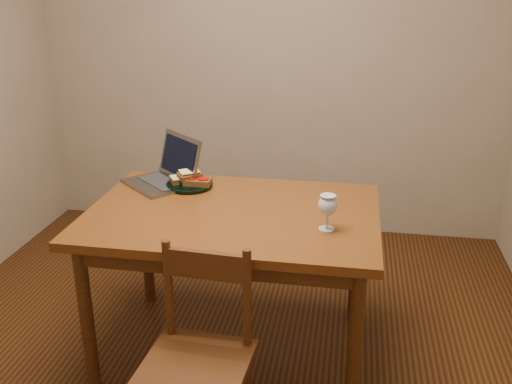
% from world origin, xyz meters
% --- Properties ---
extents(floor, '(3.20, 3.20, 0.02)m').
position_xyz_m(floor, '(0.00, 0.00, -0.01)').
color(floor, black).
rests_on(floor, ground).
extents(back_wall, '(3.20, 0.02, 2.60)m').
position_xyz_m(back_wall, '(0.00, 1.61, 1.30)').
color(back_wall, gray).
rests_on(back_wall, floor).
extents(table, '(1.30, 0.90, 0.74)m').
position_xyz_m(table, '(0.06, 0.08, 0.65)').
color(table, '#44240B').
rests_on(table, floor).
extents(chair, '(0.41, 0.39, 0.41)m').
position_xyz_m(chair, '(0.06, -0.55, 0.44)').
color(chair, '#351B0B').
rests_on(chair, floor).
extents(plate, '(0.23, 0.23, 0.02)m').
position_xyz_m(plate, '(-0.22, 0.34, 0.75)').
color(plate, black).
rests_on(plate, table).
extents(sandwich_cheese, '(0.14, 0.12, 0.04)m').
position_xyz_m(sandwich_cheese, '(-0.25, 0.35, 0.78)').
color(sandwich_cheese, '#381E0C').
rests_on(sandwich_cheese, plate).
extents(sandwich_tomato, '(0.13, 0.08, 0.04)m').
position_xyz_m(sandwich_tomato, '(-0.17, 0.33, 0.78)').
color(sandwich_tomato, '#381E0C').
rests_on(sandwich_tomato, plate).
extents(sandwich_top, '(0.13, 0.12, 0.03)m').
position_xyz_m(sandwich_top, '(-0.22, 0.34, 0.80)').
color(sandwich_top, '#381E0C').
rests_on(sandwich_top, plate).
extents(milk_glass, '(0.08, 0.08, 0.16)m').
position_xyz_m(milk_glass, '(0.49, -0.05, 0.82)').
color(milk_glass, white).
rests_on(milk_glass, table).
extents(laptop, '(0.44, 0.44, 0.24)m').
position_xyz_m(laptop, '(-0.34, 0.38, 0.80)').
color(laptop, slate).
rests_on(laptop, table).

